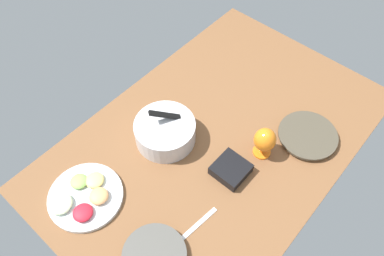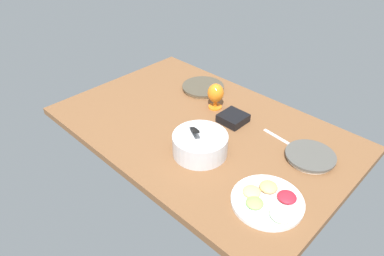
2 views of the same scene
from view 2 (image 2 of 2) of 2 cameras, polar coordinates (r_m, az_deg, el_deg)
ground_plane at (r=192.56cm, az=1.52°, el=-0.22°), size 160.00×104.00×4.00cm
dinner_plate_left at (r=178.00cm, az=18.76°, el=-4.44°), size 24.04×24.04×2.91cm
dinner_plate_right at (r=225.81cm, az=1.81°, el=6.63°), size 26.72×26.72×2.84cm
mixing_bowl at (r=169.75cm, az=1.32°, el=-2.55°), size 27.05×27.05×17.60cm
fruit_platter at (r=151.18cm, az=12.40°, el=-11.52°), size 30.55×30.55×4.94cm
hurricane_glass_orange at (r=203.29cm, az=3.89°, el=5.59°), size 9.56×9.56×15.55cm
square_bowl_black at (r=195.07cm, az=6.73°, el=1.67°), size 13.84×13.84×4.57cm
fork_by_left_plate at (r=188.38cm, az=13.82°, el=-1.44°), size 18.09×3.69×0.60cm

